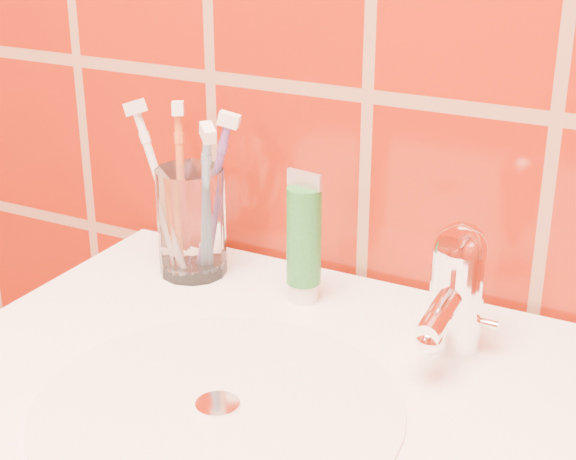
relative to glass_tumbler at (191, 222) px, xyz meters
The scene contains 7 objects.
glass_tumbler is the anchor object (origin of this frame).
toothpaste_tube 0.13m from the glass_tumbler, ahead, with size 0.04×0.03×0.14m.
faucet 0.30m from the glass_tumbler, ahead, with size 0.05×0.11×0.12m.
toothbrush_0 0.04m from the glass_tumbler, 21.97° to the right, with size 0.06×0.06×0.18m, color #6C99C0, non-canonical shape.
toothbrush_1 0.04m from the glass_tumbler, 161.25° to the left, with size 0.04×0.04×0.19m, color orange, non-canonical shape.
toothbrush_2 0.04m from the glass_tumbler, 43.45° to the left, with size 0.06×0.04×0.18m, color #6B4390, non-canonical shape.
toothbrush_3 0.05m from the glass_tumbler, 169.32° to the right, with size 0.08×0.03×0.19m, color white, non-canonical shape.
Camera 1 is at (0.33, 0.41, 1.25)m, focal length 55.00 mm.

